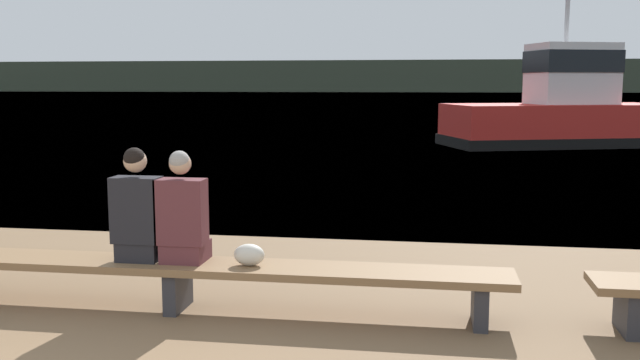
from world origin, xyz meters
TOP-DOWN VIEW (x-y plane):
  - water_surface at (0.00, 125.95)m, footprint 240.00×240.00m
  - far_shoreline at (0.00, 157.71)m, footprint 600.00×12.00m
  - bench_main at (0.15, 2.88)m, footprint 5.89×0.54m
  - person_left at (-0.20, 2.88)m, footprint 0.43×0.38m
  - person_right at (0.21, 2.88)m, footprint 0.43×0.38m
  - shopping_bag at (0.82, 2.86)m, footprint 0.27×0.18m
  - tugboat_red at (6.51, 21.00)m, footprint 7.91×5.24m

SIDE VIEW (x-z plane):
  - water_surface at x=0.00m, z-range 0.00..0.00m
  - bench_main at x=0.15m, z-range 0.14..0.57m
  - shopping_bag at x=0.82m, z-range 0.43..0.62m
  - person_right at x=0.21m, z-range 0.36..1.36m
  - person_left at x=-0.20m, z-range 0.37..1.39m
  - tugboat_red at x=6.51m, z-range -2.21..4.27m
  - far_shoreline at x=0.00m, z-range 0.00..6.87m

